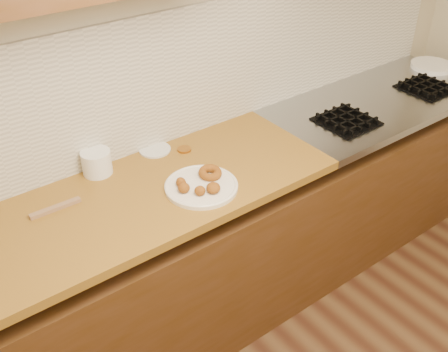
% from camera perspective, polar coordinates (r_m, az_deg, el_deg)
% --- Properties ---
extents(wall_back, '(4.00, 0.02, 2.70)m').
position_cam_1_polar(wall_back, '(2.28, -6.92, 13.83)').
color(wall_back, '#BEB190').
rests_on(wall_back, ground).
extents(base_cabinet, '(3.60, 0.60, 0.77)m').
position_cam_1_polar(base_cabinet, '(2.57, -1.83, -8.72)').
color(base_cabinet, '#4A2B19').
rests_on(base_cabinet, floor).
extents(butcher_block, '(2.30, 0.62, 0.04)m').
position_cam_1_polar(butcher_block, '(2.04, -17.23, -5.67)').
color(butcher_block, olive).
rests_on(butcher_block, base_cabinet).
extents(stovetop, '(1.30, 0.62, 0.04)m').
position_cam_1_polar(stovetop, '(2.98, 16.50, 7.84)').
color(stovetop, '#9EA0A5').
rests_on(stovetop, base_cabinet).
extents(backsplash, '(3.60, 0.02, 0.60)m').
position_cam_1_polar(backsplash, '(2.33, -6.51, 10.30)').
color(backsplash, beige).
rests_on(backsplash, wall_back).
extents(burner_grates, '(0.91, 0.26, 0.03)m').
position_cam_1_polar(burner_grates, '(2.91, 17.50, 7.66)').
color(burner_grates, black).
rests_on(burner_grates, stovetop).
extents(donut_plate, '(0.30, 0.30, 0.02)m').
position_cam_1_polar(donut_plate, '(2.12, -2.48, -1.15)').
color(donut_plate, white).
rests_on(donut_plate, butcher_block).
extents(ring_donut, '(0.11, 0.11, 0.04)m').
position_cam_1_polar(ring_donut, '(2.16, -1.53, 0.36)').
color(ring_donut, '#915213').
rests_on(ring_donut, donut_plate).
extents(fried_dough_chunks, '(0.17, 0.17, 0.04)m').
position_cam_1_polar(fried_dough_chunks, '(2.07, -2.94, -1.23)').
color(fried_dough_chunks, '#915213').
rests_on(fried_dough_chunks, donut_plate).
extents(plastic_tub, '(0.15, 0.15, 0.10)m').
position_cam_1_polar(plastic_tub, '(2.26, -13.70, 1.46)').
color(plastic_tub, white).
rests_on(plastic_tub, butcher_block).
extents(tub_lid, '(0.15, 0.15, 0.01)m').
position_cam_1_polar(tub_lid, '(2.39, -7.54, 2.86)').
color(tub_lid, silver).
rests_on(tub_lid, butcher_block).
extents(brass_jar_lid, '(0.07, 0.07, 0.01)m').
position_cam_1_polar(brass_jar_lid, '(2.38, -4.35, 2.90)').
color(brass_jar_lid, '#AB6E28').
rests_on(brass_jar_lid, butcher_block).
extents(wooden_utensil, '(0.20, 0.03, 0.02)m').
position_cam_1_polar(wooden_utensil, '(2.11, -17.87, -3.34)').
color(wooden_utensil, '#8E6848').
rests_on(wooden_utensil, butcher_block).
extents(plate_stack, '(0.25, 0.25, 0.02)m').
position_cam_1_polar(plate_stack, '(3.46, 21.68, 11.10)').
color(plate_stack, white).
rests_on(plate_stack, stovetop).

